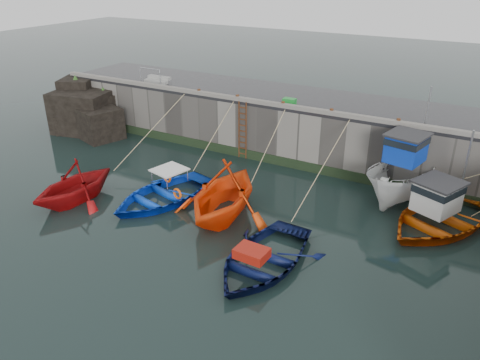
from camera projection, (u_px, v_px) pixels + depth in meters
The scene contains 24 objects.
ground at pixel (159, 256), 17.42m from camera, with size 120.00×120.00×0.00m, color black.
quay_back at pixel (295, 125), 26.62m from camera, with size 30.00×5.00×3.00m, color slate.
road_back at pixel (297, 98), 25.95m from camera, with size 30.00×5.00×0.16m, color black.
kerb_back at pixel (279, 105), 24.02m from camera, with size 30.00×0.30×0.20m, color slate.
algae_back at pixel (275, 160), 25.15m from camera, with size 30.00×0.08×0.50m, color black.
rock_outcrop at pixel (87, 111), 29.81m from camera, with size 5.85×4.24×3.41m.
ladder at pixel (242, 131), 25.44m from camera, with size 0.51×0.08×3.20m.
boat_near_white at pixel (77, 200), 21.49m from camera, with size 3.66×4.24×2.23m, color #A10D0F.
boat_near_white_rope at pixel (152, 160), 25.75m from camera, with size 0.04×6.36×3.10m, color tan, non-canonical shape.
boat_near_blue at pixel (163, 200), 21.49m from camera, with size 3.75×5.25×1.09m, color blue.
boat_near_blue_rope at pixel (214, 167), 24.97m from camera, with size 0.04×4.65×3.10m, color tan, non-canonical shape.
boat_near_blacktrim at pixel (224, 215), 20.21m from camera, with size 4.52×5.23×2.76m, color #FE470D.
boat_near_blacktrim_rope at pixel (268, 178), 23.63m from camera, with size 0.04×4.50×3.10m, color tan, non-canonical shape.
boat_near_navy at pixel (263, 264), 16.95m from camera, with size 3.68×5.16×1.07m, color #09123C.
boat_near_navy_rope at pixel (318, 202), 21.30m from camera, with size 0.04×6.60×3.10m, color tan, non-canonical shape.
boat_far_white at pixel (406, 177), 21.38m from camera, with size 3.49×6.35×5.32m.
boat_far_orange at pixel (440, 217), 19.31m from camera, with size 6.29×7.17×4.24m.
fish_crate at pixel (289, 101), 24.45m from camera, with size 0.65×0.40×0.30m, color #198A2B.
railing at pixel (157, 79), 28.74m from camera, with size 1.60×1.05×1.00m.
bollard_a at pixel (199, 91), 26.31m from camera, with size 0.18×0.18×0.28m, color #3F1E0F.
bollard_b at pixel (237, 97), 25.20m from camera, with size 0.18×0.18×0.28m, color #3F1E0F.
bollard_c at pixel (283, 104), 23.99m from camera, with size 0.18×0.18×0.28m, color #3F1E0F.
bollard_d at pixel (331, 111), 22.83m from camera, with size 0.18×0.18×0.28m, color #3F1E0F.
bollard_e at pixel (398, 121), 21.40m from camera, with size 0.18×0.18×0.28m, color #3F1E0F.
Camera 1 is at (9.79, -11.17, 9.99)m, focal length 35.00 mm.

